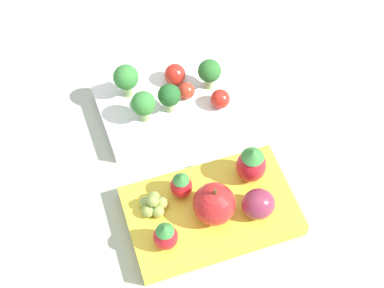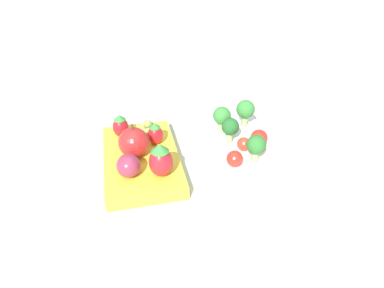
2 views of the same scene
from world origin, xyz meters
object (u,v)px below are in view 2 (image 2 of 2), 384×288
object	(u,v)px
broccoli_floret_3	(230,127)
strawberry_0	(155,134)
strawberry_1	(121,126)
cherry_tomato_2	(244,144)
apple	(134,141)
plum	(128,166)
broccoli_floret_2	(256,146)
broccoli_floret_1	(245,110)
bento_box_savoury	(240,148)
cherry_tomato_0	(259,138)
bento_box_fruit	(142,161)
strawberry_2	(161,160)
cherry_tomato_1	(235,159)
grape_cluster	(148,128)
broccoli_floret_0	(222,117)

from	to	relation	value
broccoli_floret_3	strawberry_0	xyz separation A→B (m)	(-0.02, -0.12, -0.01)
strawberry_0	strawberry_1	distance (m)	0.06
cherry_tomato_2	apple	distance (m)	0.17
broccoli_floret_3	plum	bearing A→B (deg)	-71.15
cherry_tomato_2	plum	xyz separation A→B (m)	(0.03, -0.18, 0.01)
broccoli_floret_2	strawberry_0	distance (m)	0.16
broccoli_floret_1	cherry_tomato_2	world-z (taller)	broccoli_floret_1
apple	strawberry_0	bearing A→B (deg)	123.18
bento_box_savoury	broccoli_floret_2	xyz separation A→B (m)	(0.05, 0.01, 0.04)
cherry_tomato_2	broccoli_floret_2	bearing A→B (deg)	12.43
bento_box_savoury	strawberry_1	distance (m)	0.20
cherry_tomato_0	bento_box_fruit	bearing A→B (deg)	-91.99
plum	broccoli_floret_2	bearing A→B (deg)	89.27
broccoli_floret_1	strawberry_2	size ratio (longest dim) A/B	0.92
cherry_tomato_1	plum	size ratio (longest dim) A/B	0.66
strawberry_1	broccoli_floret_3	bearing A→B (deg)	73.68
cherry_tomato_0	grape_cluster	world-z (taller)	cherry_tomato_0
strawberry_1	cherry_tomato_0	bearing A→B (deg)	72.18
strawberry_2	plum	xyz separation A→B (m)	(-0.01, -0.05, -0.01)
apple	broccoli_floret_2	bearing A→B (deg)	73.03
cherry_tomato_2	strawberry_1	xyz separation A→B (m)	(-0.08, -0.19, 0.01)
strawberry_0	broccoli_floret_2	bearing A→B (deg)	61.51
grape_cluster	strawberry_2	bearing A→B (deg)	4.66
broccoli_floret_0	strawberry_1	world-z (taller)	broccoli_floret_0
broccoli_floret_0	plum	bearing A→B (deg)	-60.67
bento_box_savoury	cherry_tomato_0	bearing A→B (deg)	67.74
broccoli_floret_0	grape_cluster	xyz separation A→B (m)	(-0.02, -0.12, -0.02)
apple	grape_cluster	bearing A→B (deg)	156.12
bento_box_savoury	broccoli_floret_1	distance (m)	0.07
cherry_tomato_0	cherry_tomato_2	distance (m)	0.03
broccoli_floret_0	plum	size ratio (longest dim) A/B	1.23
broccoli_floret_3	apple	distance (m)	0.15
cherry_tomato_0	cherry_tomato_1	bearing A→B (deg)	-50.61
strawberry_1	bento_box_savoury	bearing A→B (deg)	72.82
broccoli_floret_2	cherry_tomato_0	xyz separation A→B (m)	(-0.04, 0.02, -0.01)
cherry_tomato_1	strawberry_2	bearing A→B (deg)	-89.61
strawberry_2	cherry_tomato_2	bearing A→B (deg)	105.51
grape_cluster	broccoli_floret_2	bearing A→B (deg)	53.52
strawberry_0	strawberry_1	xyz separation A→B (m)	(-0.03, -0.05, 0.00)
cherry_tomato_0	strawberry_1	xyz separation A→B (m)	(-0.07, -0.22, 0.01)
cherry_tomato_2	grape_cluster	xyz separation A→B (m)	(-0.08, -0.14, -0.00)
strawberry_1	bento_box_fruit	bearing A→B (deg)	24.01
cherry_tomato_0	cherry_tomato_1	size ratio (longest dim) A/B	1.13
broccoli_floret_1	cherry_tomato_0	bearing A→B (deg)	3.04
broccoli_floret_0	strawberry_0	xyz separation A→B (m)	(0.02, -0.11, -0.01)
broccoli_floret_0	broccoli_floret_3	distance (m)	0.03
strawberry_2	cherry_tomato_1	bearing A→B (deg)	90.39
cherry_tomato_1	apple	bearing A→B (deg)	-112.10
broccoli_floret_2	cherry_tomato_1	xyz separation A→B (m)	(0.00, -0.03, -0.02)
cherry_tomato_2	strawberry_2	size ratio (longest dim) A/B	0.41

